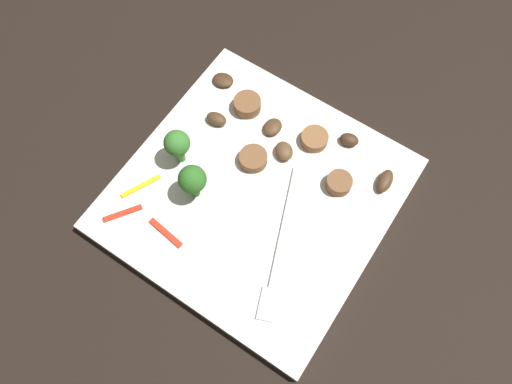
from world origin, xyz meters
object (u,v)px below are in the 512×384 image
object	(u,v)px
plate	(256,195)
fork	(279,252)
mushroom_5	(349,140)
mushroom_2	(273,127)
pepper_strip_1	(141,186)
sausage_slice_0	(253,159)
broccoli_floret_1	(192,180)
mushroom_0	(284,151)
mushroom_3	(385,181)
pepper_strip_2	(123,213)
mushroom_1	(216,119)
sausage_slice_1	(314,139)
sausage_slice_2	(339,183)
mushroom_4	(223,80)
sausage_slice_3	(247,105)
pepper_strip_0	(166,233)
broccoli_floret_0	(177,144)

from	to	relation	value
plate	fork	size ratio (longest dim) A/B	1.71
mushroom_5	mushroom_2	bearing A→B (deg)	-67.70
mushroom_5	pepper_strip_1	size ratio (longest dim) A/B	0.46
plate	sausage_slice_0	distance (m)	0.04
broccoli_floret_1	mushroom_5	world-z (taller)	broccoli_floret_1
sausage_slice_0	mushroom_2	bearing A→B (deg)	-174.52
fork	pepper_strip_1	xyz separation A→B (m)	(0.02, -0.17, -0.00)
sausage_slice_0	mushroom_0	xyz separation A→B (m)	(-0.03, 0.03, 0.00)
mushroom_3	pepper_strip_2	bearing A→B (deg)	-49.15
mushroom_3	broccoli_floret_1	bearing A→B (deg)	-53.19
fork	mushroom_1	xyz separation A→B (m)	(-0.10, -0.15, 0.00)
mushroom_2	mushroom_3	size ratio (longest dim) A/B	0.83
broccoli_floret_1	pepper_strip_2	xyz separation A→B (m)	(0.07, -0.05, -0.03)
plate	sausage_slice_1	distance (m)	0.10
sausage_slice_2	fork	bearing A→B (deg)	-7.77
sausage_slice_2	mushroom_4	size ratio (longest dim) A/B	1.10
sausage_slice_2	sausage_slice_3	distance (m)	0.15
mushroom_3	mushroom_5	distance (m)	0.07
sausage_slice_2	pepper_strip_1	distance (m)	0.23
pepper_strip_0	pepper_strip_1	bearing A→B (deg)	-116.48
mushroom_4	fork	bearing A→B (deg)	50.14
mushroom_5	mushroom_3	bearing A→B (deg)	68.10
broccoli_floret_0	mushroom_0	bearing A→B (deg)	126.46
broccoli_floret_0	mushroom_4	world-z (taller)	broccoli_floret_0
pepper_strip_1	pepper_strip_0	bearing A→B (deg)	63.52
mushroom_0	mushroom_3	size ratio (longest dim) A/B	0.83
plate	fork	distance (m)	0.08
mushroom_4	pepper_strip_2	xyz separation A→B (m)	(0.21, 0.01, -0.00)
plate	pepper_strip_1	xyz separation A→B (m)	(0.07, -0.11, 0.01)
broccoli_floret_1	sausage_slice_3	world-z (taller)	broccoli_floret_1
plate	pepper_strip_0	distance (m)	0.11
sausage_slice_2	sausage_slice_1	bearing A→B (deg)	-122.79
sausage_slice_2	mushroom_5	world-z (taller)	sausage_slice_2
mushroom_0	mushroom_4	xyz separation A→B (m)	(-0.04, -0.12, -0.00)
sausage_slice_0	mushroom_5	bearing A→B (deg)	136.12
fork	mushroom_4	xyz separation A→B (m)	(-0.15, -0.18, 0.00)
mushroom_2	mushroom_3	world-z (taller)	mushroom_3
sausage_slice_1	sausage_slice_2	size ratio (longest dim) A/B	1.10
broccoli_floret_1	sausage_slice_2	xyz separation A→B (m)	(-0.10, 0.13, -0.03)
sausage_slice_0	pepper_strip_1	size ratio (longest dim) A/B	0.67
fork	mushroom_2	bearing A→B (deg)	-165.85
mushroom_1	pepper_strip_1	distance (m)	0.12
sausage_slice_3	mushroom_0	world-z (taller)	sausage_slice_3
sausage_slice_1	pepper_strip_0	size ratio (longest dim) A/B	0.69
broccoli_floret_1	mushroom_0	distance (m)	0.12
mushroom_4	pepper_strip_1	xyz separation A→B (m)	(0.17, 0.00, -0.00)
broccoli_floret_1	pepper_strip_1	distance (m)	0.07
mushroom_4	sausage_slice_3	bearing A→B (deg)	72.41
mushroom_3	pepper_strip_1	size ratio (longest dim) A/B	0.62
mushroom_0	mushroom_5	xyz separation A→B (m)	(-0.06, 0.06, -0.00)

